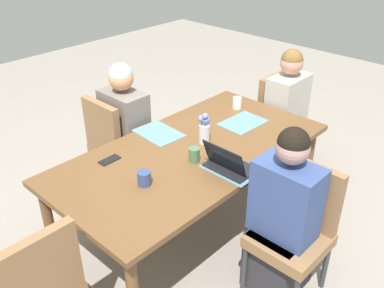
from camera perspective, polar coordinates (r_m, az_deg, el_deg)
The scene contains 18 objects.
ground_plane at distance 3.48m, azimuth 0.00°, elevation -11.37°, with size 10.00×10.00×0.00m, color gray.
dining_table at distance 3.08m, azimuth 0.00°, elevation -1.96°, with size 2.05×1.04×0.74m.
chair_near_left_near at distance 2.83m, azimuth 13.80°, elevation -10.43°, with size 0.44×0.44×0.90m.
person_near_left_near at distance 2.78m, azimuth 11.99°, elevation -10.26°, with size 0.36×0.40×1.19m.
chair_far_left_mid at distance 3.70m, azimuth -10.23°, elevation 0.30°, with size 0.44×0.44×0.90m.
person_far_left_mid at distance 3.68m, azimuth -8.78°, elevation 0.77°, with size 0.36×0.40×1.19m.
chair_head_right_left_far at distance 4.15m, azimuth 11.85°, elevation 3.48°, with size 0.44×0.44×0.90m.
person_head_right_left_far at distance 4.05m, azimuth 12.32°, elevation 3.24°, with size 0.40×0.36×1.19m.
chair_head_left_right_near at distance 2.54m, azimuth -20.13°, elevation -17.30°, with size 0.44×0.44×0.90m.
flower_vase at distance 3.09m, azimuth 1.66°, elevation 2.07°, with size 0.08×0.09×0.24m.
placemat_near_left_near at distance 2.84m, azimuth 5.29°, elevation -3.32°, with size 0.36×0.26×0.00m, color slate.
placemat_far_left_mid at distance 3.28m, azimuth -4.47°, elevation 1.48°, with size 0.36×0.26×0.00m, color slate.
placemat_head_right_left_far at distance 3.45m, azimuth 6.78°, elevation 2.88°, with size 0.36×0.26×0.00m, color slate.
laptop_near_left_near at distance 2.81m, azimuth 4.94°, elevation -2.75°, with size 0.22×0.32×0.20m.
coffee_mug_near_left at distance 3.68m, azimuth 6.05°, elevation 5.49°, with size 0.08×0.08×0.10m, color white.
coffee_mug_near_right at distance 2.68m, azimuth -6.40°, elevation -4.57°, with size 0.09×0.09×0.09m, color #33477A.
coffee_mug_centre_left at distance 2.89m, azimuth 0.29°, elevation -1.45°, with size 0.08×0.08×0.10m, color #47704C.
phone_black at distance 2.98m, azimuth -10.95°, elevation -2.12°, with size 0.15×0.07×0.01m, color black.
Camera 1 is at (-1.91, -1.80, 2.28)m, focal length 39.92 mm.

